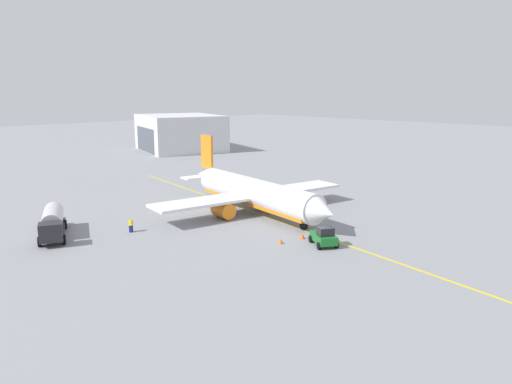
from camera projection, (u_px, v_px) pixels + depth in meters
ground_plane at (256, 213)px, 67.48m from camera, size 400.00×400.00×0.00m
airplane at (254, 193)px, 67.30m from camera, size 31.77×29.71×9.82m
fuel_tanker at (52, 222)px, 56.50m from camera, size 10.52×6.54×3.15m
pushback_tug at (324, 237)px, 53.21m from camera, size 4.12×3.71×2.20m
refueling_worker at (131, 225)px, 58.32m from camera, size 0.59×0.63×1.71m
safety_cone_nose at (281, 241)px, 53.97m from camera, size 0.52×0.52×0.58m
safety_cone_wingtip at (302, 236)px, 55.79m from camera, size 0.58×0.58×0.65m
distant_hangar at (180, 133)px, 136.91m from camera, size 28.47×25.91×9.91m
taxi_line_marking at (256, 213)px, 67.48m from camera, size 72.79×11.82×0.01m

